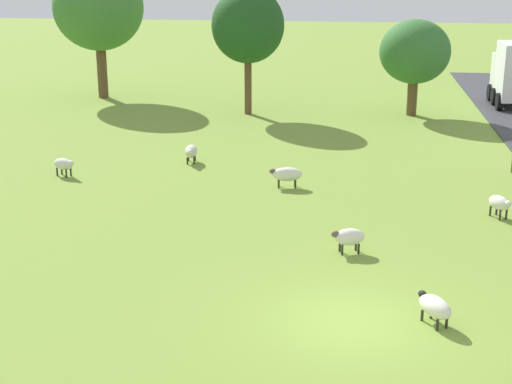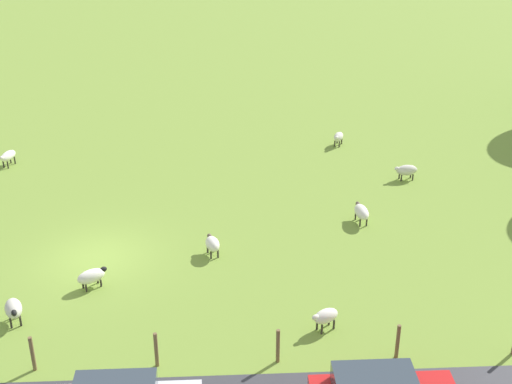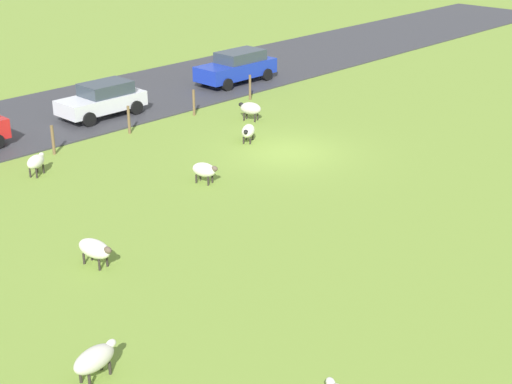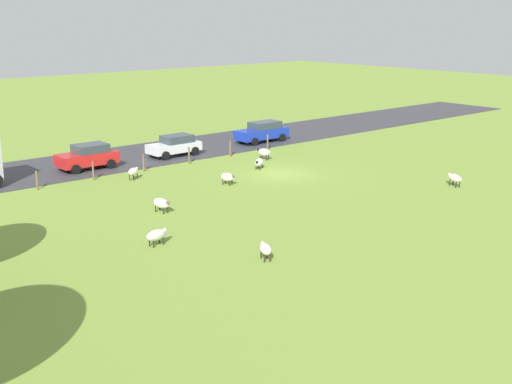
% 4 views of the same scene
% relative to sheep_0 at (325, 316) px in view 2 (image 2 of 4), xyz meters
% --- Properties ---
extents(ground_plane, '(160.00, 160.00, 0.00)m').
position_rel_sheep_0_xyz_m(ground_plane, '(-4.99, -8.21, -0.52)').
color(ground_plane, olive).
extents(sheep_0, '(0.86, 1.04, 0.77)m').
position_rel_sheep_0_xyz_m(sheep_0, '(0.00, 0.00, 0.00)').
color(sheep_0, silver).
rests_on(sheep_0, ground_plane).
extents(sheep_1, '(0.99, 1.15, 0.72)m').
position_rel_sheep_0_xyz_m(sheep_1, '(-2.94, -8.07, -0.05)').
color(sheep_1, silver).
rests_on(sheep_1, ground_plane).
extents(sheep_2, '(1.14, 0.85, 0.84)m').
position_rel_sheep_0_xyz_m(sheep_2, '(-0.90, -10.31, 0.04)').
color(sheep_2, beige).
rests_on(sheep_2, ground_plane).
extents(sheep_3, '(1.28, 0.67, 0.78)m').
position_rel_sheep_0_xyz_m(sheep_3, '(-7.39, 2.59, -0.01)').
color(sheep_3, silver).
rests_on(sheep_3, ground_plane).
extents(sheep_4, '(1.05, 0.79, 0.72)m').
position_rel_sheep_0_xyz_m(sheep_4, '(-16.32, 3.04, -0.03)').
color(sheep_4, silver).
rests_on(sheep_4, ground_plane).
extents(sheep_5, '(0.64, 1.20, 0.75)m').
position_rel_sheep_0_xyz_m(sheep_5, '(-11.69, 5.61, -0.03)').
color(sheep_5, beige).
rests_on(sheep_5, ground_plane).
extents(sheep_6, '(1.07, 0.74, 0.76)m').
position_rel_sheep_0_xyz_m(sheep_6, '(-5.01, -3.73, -0.02)').
color(sheep_6, silver).
rests_on(sheep_6, ground_plane).
extents(sheep_7, '(1.26, 0.78, 0.77)m').
position_rel_sheep_0_xyz_m(sheep_7, '(-14.36, -14.10, 0.02)').
color(sheep_7, white).
rests_on(sheep_7, ground_plane).
extents(fence_post_1, '(0.12, 0.12, 1.21)m').
position_rel_sheep_0_xyz_m(fence_post_1, '(1.55, -9.10, 0.08)').
color(fence_post_1, brown).
rests_on(fence_post_1, ground_plane).
extents(fence_post_2, '(0.12, 0.12, 1.21)m').
position_rel_sheep_0_xyz_m(fence_post_2, '(1.55, -5.39, 0.08)').
color(fence_post_2, brown).
rests_on(fence_post_2, ground_plane).
extents(fence_post_3, '(0.12, 0.12, 1.19)m').
position_rel_sheep_0_xyz_m(fence_post_3, '(1.55, -1.69, 0.07)').
color(fence_post_3, brown).
rests_on(fence_post_3, ground_plane).
extents(fence_post_4, '(0.12, 0.12, 1.22)m').
position_rel_sheep_0_xyz_m(fence_post_4, '(1.55, 2.02, 0.09)').
color(fence_post_4, brown).
rests_on(fence_post_4, ground_plane).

